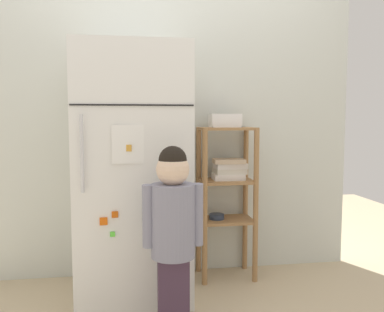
{
  "coord_description": "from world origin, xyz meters",
  "views": [
    {
      "loc": [
        -0.29,
        -2.56,
        1.11
      ],
      "look_at": [
        0.11,
        0.02,
        0.88
      ],
      "focal_mm": 38.47,
      "sensor_mm": 36.0,
      "label": 1
    }
  ],
  "objects_px": {
    "child_standing": "(173,220)",
    "pantry_shelf_unit": "(227,184)",
    "fruit_bin": "(223,122)",
    "refrigerator": "(133,173)"
  },
  "relations": [
    {
      "from": "pantry_shelf_unit",
      "to": "fruit_bin",
      "type": "xyz_separation_m",
      "value": [
        -0.03,
        0.01,
        0.43
      ]
    },
    {
      "from": "refrigerator",
      "to": "fruit_bin",
      "type": "distance_m",
      "value": 0.72
    },
    {
      "from": "child_standing",
      "to": "pantry_shelf_unit",
      "type": "distance_m",
      "value": 0.83
    },
    {
      "from": "refrigerator",
      "to": "child_standing",
      "type": "distance_m",
      "value": 0.58
    },
    {
      "from": "child_standing",
      "to": "pantry_shelf_unit",
      "type": "height_order",
      "value": "pantry_shelf_unit"
    },
    {
      "from": "pantry_shelf_unit",
      "to": "fruit_bin",
      "type": "distance_m",
      "value": 0.43
    },
    {
      "from": "refrigerator",
      "to": "pantry_shelf_unit",
      "type": "relative_size",
      "value": 1.47
    },
    {
      "from": "child_standing",
      "to": "refrigerator",
      "type": "bearing_deg",
      "value": 110.96
    },
    {
      "from": "child_standing",
      "to": "pantry_shelf_unit",
      "type": "xyz_separation_m",
      "value": [
        0.45,
        0.69,
        0.07
      ]
    },
    {
      "from": "refrigerator",
      "to": "pantry_shelf_unit",
      "type": "xyz_separation_m",
      "value": [
        0.65,
        0.18,
        -0.12
      ]
    }
  ]
}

